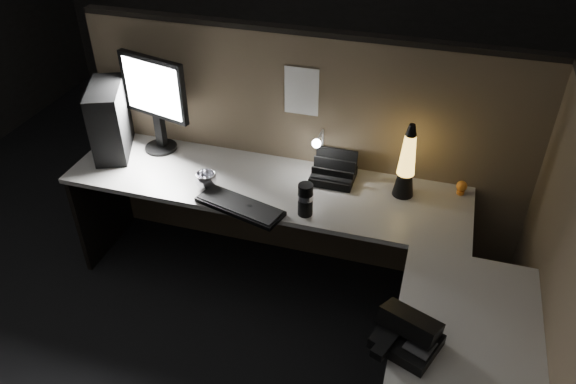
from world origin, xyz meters
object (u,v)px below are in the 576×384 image
(desk_phone, at_px, (407,334))
(keyboard, at_px, (240,207))
(pc_tower, at_px, (110,120))
(monitor, at_px, (154,95))
(lava_lamp, at_px, (406,167))

(desk_phone, bearing_deg, keyboard, 167.41)
(pc_tower, relative_size, keyboard, 0.87)
(pc_tower, xyz_separation_m, monitor, (0.26, 0.11, 0.15))
(keyboard, relative_size, desk_phone, 1.63)
(pc_tower, height_order, lava_lamp, lava_lamp)
(monitor, xyz_separation_m, desk_phone, (1.64, -1.10, -0.30))
(lava_lamp, height_order, desk_phone, lava_lamp)
(monitor, height_order, desk_phone, monitor)
(pc_tower, distance_m, desk_phone, 2.15)
(pc_tower, height_order, keyboard, pc_tower)
(keyboard, bearing_deg, pc_tower, 175.49)
(pc_tower, relative_size, desk_phone, 1.42)
(lava_lamp, bearing_deg, monitor, 177.32)
(monitor, relative_size, lava_lamp, 1.36)
(pc_tower, xyz_separation_m, lava_lamp, (1.76, 0.04, -0.03))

